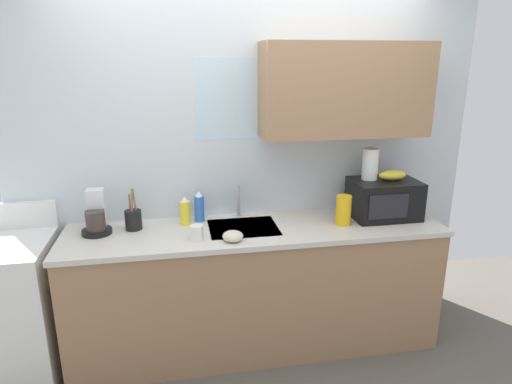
% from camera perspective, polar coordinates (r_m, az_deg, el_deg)
% --- Properties ---
extents(kitchen_wall_assembly, '(3.31, 0.42, 2.50)m').
position_cam_1_polar(kitchen_wall_assembly, '(3.20, 1.39, 5.42)').
color(kitchen_wall_assembly, silver).
rests_on(kitchen_wall_assembly, ground).
extents(counter_unit, '(2.54, 0.63, 0.90)m').
position_cam_1_polar(counter_unit, '(3.21, -0.03, -11.93)').
color(counter_unit, '#9E7551').
rests_on(counter_unit, ground).
extents(sink_faucet, '(0.03, 0.03, 0.24)m').
position_cam_1_polar(sink_faucet, '(3.19, -2.27, -1.11)').
color(sink_faucet, '#B2B5BA').
rests_on(sink_faucet, counter_unit).
extents(stove_range, '(0.60, 0.60, 1.08)m').
position_cam_1_polar(stove_range, '(3.36, -29.06, -12.85)').
color(stove_range, white).
rests_on(stove_range, ground).
extents(microwave, '(0.46, 0.35, 0.27)m').
position_cam_1_polar(microwave, '(3.31, 15.98, -0.82)').
color(microwave, black).
rests_on(microwave, counter_unit).
extents(banana_bunch, '(0.20, 0.11, 0.07)m').
position_cam_1_polar(banana_bunch, '(3.29, 16.99, 2.06)').
color(banana_bunch, gold).
rests_on(banana_bunch, microwave).
extents(paper_towel_roll, '(0.11, 0.11, 0.22)m').
position_cam_1_polar(paper_towel_roll, '(3.25, 14.34, 3.47)').
color(paper_towel_roll, white).
rests_on(paper_towel_roll, microwave).
extents(coffee_maker, '(0.19, 0.21, 0.28)m').
position_cam_1_polar(coffee_maker, '(3.09, -19.68, -3.02)').
color(coffee_maker, black).
rests_on(coffee_maker, counter_unit).
extents(dish_soap_bottle_blue, '(0.07, 0.07, 0.21)m').
position_cam_1_polar(dish_soap_bottle_blue, '(3.14, -7.23, -1.92)').
color(dish_soap_bottle_blue, blue).
rests_on(dish_soap_bottle_blue, counter_unit).
extents(dish_soap_bottle_yellow, '(0.07, 0.07, 0.20)m').
position_cam_1_polar(dish_soap_bottle_yellow, '(3.09, -9.01, -2.45)').
color(dish_soap_bottle_yellow, yellow).
rests_on(dish_soap_bottle_yellow, counter_unit).
extents(cereal_canister, '(0.10, 0.10, 0.21)m').
position_cam_1_polar(cereal_canister, '(3.10, 11.07, -2.29)').
color(cereal_canister, gold).
rests_on(cereal_canister, counter_unit).
extents(mug_white, '(0.08, 0.08, 0.09)m').
position_cam_1_polar(mug_white, '(2.83, -7.58, -5.16)').
color(mug_white, white).
rests_on(mug_white, counter_unit).
extents(utensil_crock, '(0.11, 0.11, 0.29)m').
position_cam_1_polar(utensil_crock, '(3.08, -15.36, -3.36)').
color(utensil_crock, black).
rests_on(utensil_crock, counter_unit).
extents(small_bowl, '(0.13, 0.13, 0.06)m').
position_cam_1_polar(small_bowl, '(2.80, -2.98, -5.63)').
color(small_bowl, beige).
rests_on(small_bowl, counter_unit).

